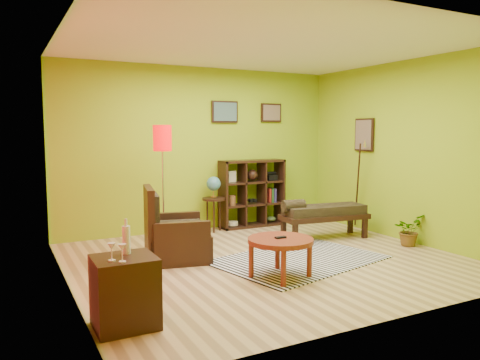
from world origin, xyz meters
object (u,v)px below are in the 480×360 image
coffee_table (280,244)px  side_cabinet (125,291)px  floor_lamp (162,149)px  globe_table (214,190)px  bench (322,213)px  cube_shelf (253,193)px  potted_plant (408,233)px  armchair (173,238)px

coffee_table → side_cabinet: size_ratio=0.82×
floor_lamp → globe_table: 1.57m
bench → floor_lamp: bearing=168.1°
coffee_table → bench: 2.17m
coffee_table → floor_lamp: 2.32m
coffee_table → floor_lamp: bearing=112.4°
cube_shelf → bench: (0.51, -1.37, -0.18)m
floor_lamp → side_cabinet: bearing=-115.4°
bench → potted_plant: size_ratio=3.13×
side_cabinet → globe_table: 3.99m
armchair → coffee_table: bearing=-57.0°
coffee_table → armchair: (-0.86, 1.32, -0.11)m
coffee_table → globe_table: (0.36, 2.69, 0.31)m
floor_lamp → potted_plant: floor_lamp is taller
potted_plant → globe_table: bearing=134.0°
potted_plant → side_cabinet: bearing=-167.8°
globe_table → cube_shelf: size_ratio=0.79×
cube_shelf → bench: size_ratio=0.82×
globe_table → bench: globe_table is taller
globe_table → potted_plant: globe_table is taller
floor_lamp → bench: (2.46, -0.52, -1.04)m
armchair → globe_table: bearing=48.4°
armchair → bench: bearing=1.7°
armchair → floor_lamp: (0.07, 0.59, 1.16)m
coffee_table → floor_lamp: size_ratio=0.43×
globe_table → side_cabinet: bearing=-125.6°
floor_lamp → coffee_table: bearing=-67.6°
side_cabinet → cube_shelf: size_ratio=0.79×
floor_lamp → bench: floor_lamp is taller
coffee_table → potted_plant: bearing=9.5°
armchair → side_cabinet: size_ratio=1.05×
globe_table → armchair: bearing=-131.6°
globe_table → potted_plant: (2.18, -2.26, -0.53)m
globe_table → bench: size_ratio=0.64×
side_cabinet → potted_plant: (4.49, 0.97, -0.14)m
side_cabinet → globe_table: globe_table is taller
coffee_table → cube_shelf: cube_shelf is taller
coffee_table → bench: bearing=39.8°
side_cabinet → floor_lamp: floor_lamp is taller
armchair → floor_lamp: bearing=83.2°
globe_table → coffee_table: bearing=-97.6°
floor_lamp → bench: bearing=-11.9°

